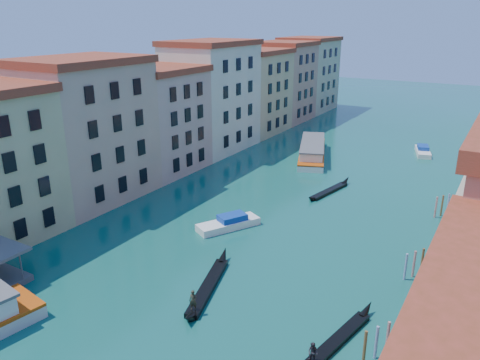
% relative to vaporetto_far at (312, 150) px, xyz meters
% --- Properties ---
extents(left_bank_palazzos, '(12.80, 128.40, 21.00)m').
position_rel_vaporetto_far_xyz_m(left_bank_palazzos, '(-19.65, -10.68, 8.39)').
color(left_bank_palazzos, beige).
rests_on(left_bank_palazzos, ground).
extents(quay, '(4.00, 140.00, 1.00)m').
position_rel_vaporetto_far_xyz_m(quay, '(28.35, -10.36, -0.82)').
color(quay, gray).
rests_on(quay, ground).
extents(mooring_poles_right, '(1.44, 54.24, 3.20)m').
position_rel_vaporetto_far_xyz_m(mooring_poles_right, '(25.45, -46.56, -0.02)').
color(mooring_poles_right, brown).
rests_on(mooring_poles_right, ground).
extents(vaporetto_far, '(11.09, 20.00, 2.93)m').
position_rel_vaporetto_far_xyz_m(vaporetto_far, '(0.00, 0.00, 0.00)').
color(vaporetto_far, silver).
rests_on(vaporetto_far, ground).
extents(gondola_fore, '(4.86, 13.10, 2.67)m').
position_rel_vaporetto_far_xyz_m(gondola_fore, '(8.83, -47.81, -0.87)').
color(gondola_fore, black).
rests_on(gondola_fore, ground).
extents(gondola_right, '(3.13, 11.57, 2.32)m').
position_rel_vaporetto_far_xyz_m(gondola_right, '(22.31, -49.24, -0.87)').
color(gondola_right, black).
rests_on(gondola_right, ground).
extents(gondola_far, '(3.20, 11.72, 1.67)m').
position_rel_vaporetto_far_xyz_m(gondola_far, '(9.60, -16.29, -0.98)').
color(gondola_far, black).
rests_on(gondola_far, ground).
extents(motorboat_mid, '(6.05, 8.25, 1.66)m').
position_rel_vaporetto_far_xyz_m(motorboat_mid, '(3.19, -34.83, -0.67)').
color(motorboat_mid, white).
rests_on(motorboat_mid, ground).
extents(motorboat_far, '(4.32, 7.92, 1.57)m').
position_rel_vaporetto_far_xyz_m(motorboat_far, '(17.67, 12.87, -0.71)').
color(motorboat_far, white).
rests_on(motorboat_far, ground).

